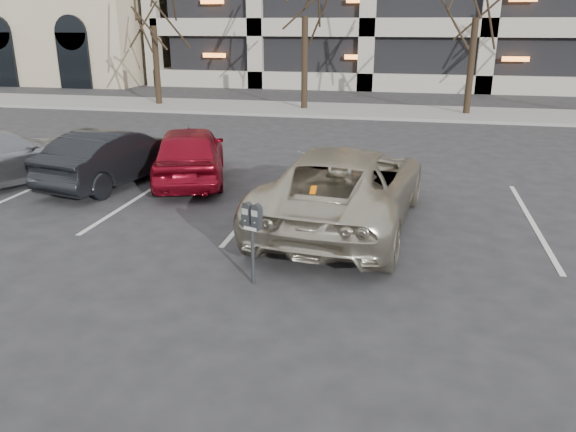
# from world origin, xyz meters

# --- Properties ---
(ground) EXTENTS (140.00, 140.00, 0.00)m
(ground) POSITION_xyz_m (0.00, 0.00, 0.00)
(ground) COLOR #28282B
(ground) RESTS_ON ground
(sidewalk) EXTENTS (80.00, 4.00, 0.12)m
(sidewalk) POSITION_xyz_m (0.00, 16.00, 0.06)
(sidewalk) COLOR gray
(sidewalk) RESTS_ON ground
(stall_lines) EXTENTS (16.90, 5.20, 0.00)m
(stall_lines) POSITION_xyz_m (-1.40, 2.30, 0.01)
(stall_lines) COLOR silver
(stall_lines) RESTS_ON ground
(parking_meter) EXTENTS (0.34, 0.22, 1.25)m
(parking_meter) POSITION_xyz_m (-0.46, -1.55, 0.96)
(parking_meter) COLOR black
(parking_meter) RESTS_ON ground
(suv_silver) EXTENTS (3.07, 5.77, 1.55)m
(suv_silver) POSITION_xyz_m (0.55, 1.37, 0.77)
(suv_silver) COLOR beige
(suv_silver) RESTS_ON ground
(car_red) EXTENTS (2.89, 4.44, 1.41)m
(car_red) POSITION_xyz_m (-3.56, 3.75, 0.70)
(car_red) COLOR maroon
(car_red) RESTS_ON ground
(car_dark) EXTENTS (2.21, 4.27, 1.34)m
(car_dark) POSITION_xyz_m (-5.28, 3.17, 0.67)
(car_dark) COLOR black
(car_dark) RESTS_ON ground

